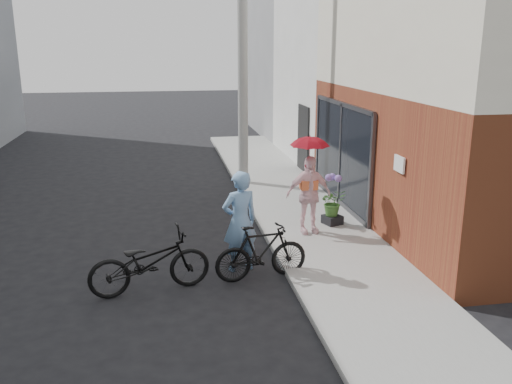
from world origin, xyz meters
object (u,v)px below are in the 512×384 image
object	(u,v)px
utility_pole	(243,62)
officer	(240,221)
bike_left	(150,262)
kimono_woman	(308,195)
planter	(332,220)
bike_right	(261,252)

from	to	relation	value
utility_pole	officer	xyz separation A→B (m)	(-0.96, -5.94, -2.58)
bike_left	utility_pole	bearing A→B (deg)	-32.21
bike_left	kimono_woman	bearing A→B (deg)	-68.29
bike_left	planter	bearing A→B (deg)	-68.30
utility_pole	kimono_woman	xyz separation A→B (m)	(0.69, -4.51, -2.56)
planter	utility_pole	bearing A→B (deg)	108.65
utility_pole	kimono_woman	world-z (taller)	utility_pole
officer	bike_right	distance (m)	0.70
bike_left	bike_right	xyz separation A→B (m)	(1.90, 0.19, -0.03)
utility_pole	officer	bearing A→B (deg)	-99.17
bike_left	kimono_woman	distance (m)	3.88
officer	utility_pole	bearing A→B (deg)	-115.40
planter	officer	bearing A→B (deg)	-141.33
kimono_woman	bike_right	bearing A→B (deg)	-129.69
utility_pole	kimono_woman	distance (m)	5.23
planter	bike_left	bearing A→B (deg)	-147.22
bike_right	planter	bearing A→B (deg)	-48.58
utility_pole	officer	size ratio (longest dim) A/B	3.80
utility_pole	bike_left	size ratio (longest dim) A/B	3.51
bike_left	kimono_woman	xyz separation A→B (m)	(3.24, 2.09, 0.42)
bike_left	bike_right	world-z (taller)	bike_left
bike_left	planter	world-z (taller)	bike_left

